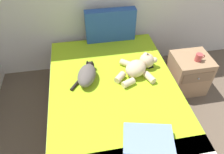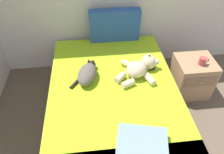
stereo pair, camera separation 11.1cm
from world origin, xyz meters
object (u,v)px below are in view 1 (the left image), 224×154
(cat, at_px, (87,74))
(throw_pillow, at_px, (148,142))
(bed, at_px, (114,104))
(teddy_bear, at_px, (139,67))
(nightstand, at_px, (188,73))
(mug, at_px, (199,57))
(patterned_cushion, at_px, (110,25))
(cell_phone, at_px, (148,64))

(cat, xyz_separation_m, throw_pillow, (0.41, -0.88, -0.02))
(bed, bearing_deg, teddy_bear, 32.86)
(nightstand, height_order, mug, mug)
(patterned_cushion, distance_m, cat, 0.85)
(teddy_bear, bearing_deg, cell_phone, 35.60)
(bed, relative_size, cat, 4.78)
(mug, bearing_deg, cell_phone, 177.60)
(patterned_cushion, height_order, cell_phone, patterned_cushion)
(bed, relative_size, nightstand, 3.90)
(cat, distance_m, teddy_bear, 0.59)
(bed, xyz_separation_m, nightstand, (1.06, 0.34, 0.00))
(patterned_cushion, height_order, cat, patterned_cushion)
(teddy_bear, bearing_deg, nightstand, 10.33)
(cat, height_order, mug, cat)
(teddy_bear, relative_size, cell_phone, 3.39)
(teddy_bear, height_order, mug, teddy_bear)
(cell_phone, bearing_deg, teddy_bear, -144.40)
(cell_phone, height_order, throw_pillow, throw_pillow)
(cat, height_order, nightstand, cat)
(throw_pillow, height_order, nightstand, throw_pillow)
(patterned_cushion, xyz_separation_m, cell_phone, (0.35, -0.62, -0.21))
(throw_pillow, bearing_deg, teddy_bear, 79.20)
(throw_pillow, bearing_deg, cat, 115.10)
(patterned_cushion, xyz_separation_m, throw_pillow, (0.03, -1.62, -0.16))
(bed, bearing_deg, cat, 144.91)
(nightstand, bearing_deg, bed, -162.18)
(teddy_bear, relative_size, nightstand, 1.06)
(teddy_bear, height_order, nightstand, teddy_bear)
(cat, bearing_deg, nightstand, 6.58)
(patterned_cushion, distance_m, throw_pillow, 1.63)
(cat, height_order, teddy_bear, teddy_bear)
(throw_pillow, xyz_separation_m, mug, (0.95, 0.98, -0.01))
(cell_phone, xyz_separation_m, nightstand, (0.60, 0.03, -0.27))
(throw_pillow, xyz_separation_m, nightstand, (0.91, 1.04, -0.32))
(teddy_bear, xyz_separation_m, throw_pillow, (-0.17, -0.90, -0.02))
(cat, bearing_deg, bed, -35.09)
(nightstand, bearing_deg, patterned_cushion, 148.12)
(patterned_cushion, bearing_deg, cell_phone, -60.70)
(throw_pillow, bearing_deg, nightstand, 48.58)
(mug, bearing_deg, throw_pillow, -134.03)
(patterned_cushion, distance_m, teddy_bear, 0.76)
(patterned_cushion, bearing_deg, nightstand, -31.88)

